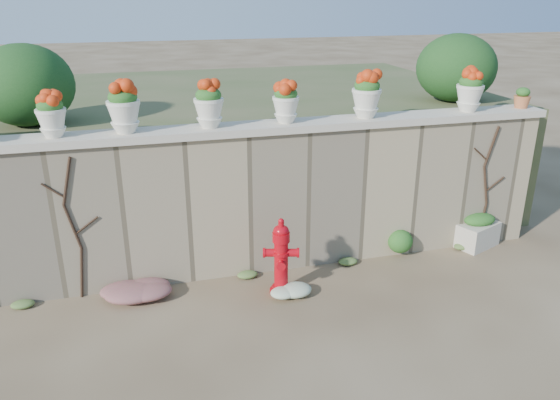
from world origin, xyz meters
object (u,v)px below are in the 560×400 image
object	(u,v)px
planter_box	(478,231)
terracotta_pot	(522,99)
urn_pot_0	(51,115)
fire_hydrant	(281,257)

from	to	relation	value
planter_box	terracotta_pot	size ratio (longest dim) A/B	2.56
planter_box	urn_pot_0	xyz separation A→B (m)	(-5.94, 0.25, 2.12)
urn_pot_0	terracotta_pot	bearing A→B (deg)	0.00
fire_hydrant	planter_box	world-z (taller)	fire_hydrant
urn_pot_0	terracotta_pot	size ratio (longest dim) A/B	1.88
fire_hydrant	urn_pot_0	distance (m)	3.30
fire_hydrant	urn_pot_0	xyz separation A→B (m)	(-2.61, 0.80, 1.84)
fire_hydrant	terracotta_pot	world-z (taller)	terracotta_pot
planter_box	terracotta_pot	xyz separation A→B (m)	(0.62, 0.25, 1.98)
planter_box	terracotta_pot	world-z (taller)	terracotta_pot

